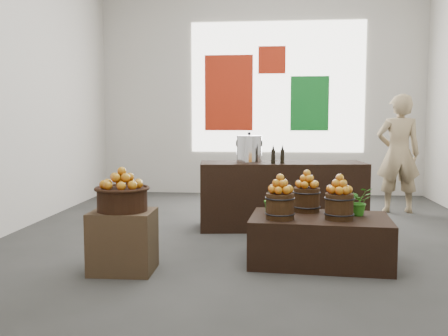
# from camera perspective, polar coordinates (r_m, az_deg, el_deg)

# --- Properties ---
(ground) EXTENTS (7.00, 7.00, 0.00)m
(ground) POSITION_cam_1_polar(r_m,az_deg,el_deg) (6.09, 3.38, -7.80)
(ground) COLOR #353533
(ground) RESTS_ON ground
(back_wall) EXTENTS (6.00, 0.04, 4.00)m
(back_wall) POSITION_cam_1_polar(r_m,az_deg,el_deg) (9.44, 4.24, 9.17)
(back_wall) COLOR beige
(back_wall) RESTS_ON ground
(back_opening) EXTENTS (3.20, 0.02, 2.40)m
(back_opening) POSITION_cam_1_polar(r_m,az_deg,el_deg) (9.42, 6.09, 9.16)
(back_opening) COLOR white
(back_opening) RESTS_ON back_wall
(deco_red_left) EXTENTS (0.90, 0.04, 1.40)m
(deco_red_left) POSITION_cam_1_polar(r_m,az_deg,el_deg) (9.43, 0.55, 8.57)
(deco_red_left) COLOR #A7210C
(deco_red_left) RESTS_ON back_wall
(deco_green_right) EXTENTS (0.70, 0.04, 1.00)m
(deco_green_right) POSITION_cam_1_polar(r_m,az_deg,el_deg) (9.42, 9.75, 7.28)
(deco_green_right) COLOR #106920
(deco_green_right) RESTS_ON back_wall
(deco_red_upper) EXTENTS (0.50, 0.04, 0.50)m
(deco_red_upper) POSITION_cam_1_polar(r_m,az_deg,el_deg) (9.45, 5.50, 12.20)
(deco_red_upper) COLOR #A7210C
(deco_red_upper) RESTS_ON back_wall
(crate) EXTENTS (0.58, 0.48, 0.57)m
(crate) POSITION_cam_1_polar(r_m,az_deg,el_deg) (4.75, -11.46, -8.20)
(crate) COLOR #4B3323
(crate) RESTS_ON ground
(wicker_basket) EXTENTS (0.46, 0.46, 0.21)m
(wicker_basket) POSITION_cam_1_polar(r_m,az_deg,el_deg) (4.67, -11.55, -3.56)
(wicker_basket) COLOR black
(wicker_basket) RESTS_ON crate
(apples_in_basket) EXTENTS (0.36, 0.36, 0.19)m
(apples_in_basket) POSITION_cam_1_polar(r_m,az_deg,el_deg) (4.64, -11.60, -1.13)
(apples_in_basket) COLOR #8F0406
(apples_in_basket) RESTS_ON wicker_basket
(display_table) EXTENTS (1.39, 0.92, 0.46)m
(display_table) POSITION_cam_1_polar(r_m,az_deg,el_deg) (5.02, 10.86, -8.06)
(display_table) COLOR black
(display_table) RESTS_ON ground
(apple_bucket_front_left) EXTENTS (0.27, 0.27, 0.25)m
(apple_bucket_front_left) POSITION_cam_1_polar(r_m,az_deg,el_deg) (4.78, 6.41, -4.36)
(apple_bucket_front_left) COLOR #331C0E
(apple_bucket_front_left) RESTS_ON display_table
(apples_in_bucket_front_left) EXTENTS (0.20, 0.20, 0.18)m
(apples_in_bucket_front_left) POSITION_cam_1_polar(r_m,az_deg,el_deg) (4.75, 6.43, -1.83)
(apples_in_bucket_front_left) COLOR #8F0406
(apples_in_bucket_front_left) RESTS_ON apple_bucket_front_left
(apple_bucket_front_right) EXTENTS (0.27, 0.27, 0.25)m
(apple_bucket_front_right) POSITION_cam_1_polar(r_m,az_deg,el_deg) (4.86, 13.03, -4.31)
(apple_bucket_front_right) COLOR #331C0E
(apple_bucket_front_right) RESTS_ON display_table
(apples_in_bucket_front_right) EXTENTS (0.20, 0.20, 0.18)m
(apples_in_bucket_front_right) POSITION_cam_1_polar(r_m,az_deg,el_deg) (4.83, 13.08, -1.81)
(apples_in_bucket_front_right) COLOR #8F0406
(apples_in_bucket_front_right) RESTS_ON apple_bucket_front_right
(apple_bucket_rear) EXTENTS (0.27, 0.27, 0.25)m
(apple_bucket_rear) POSITION_cam_1_polar(r_m,az_deg,el_deg) (5.20, 9.42, -3.60)
(apple_bucket_rear) COLOR #331C0E
(apple_bucket_rear) RESTS_ON display_table
(apples_in_bucket_rear) EXTENTS (0.20, 0.20, 0.18)m
(apples_in_bucket_rear) POSITION_cam_1_polar(r_m,az_deg,el_deg) (5.17, 9.45, -1.27)
(apples_in_bucket_rear) COLOR #8F0406
(apples_in_bucket_rear) RESTS_ON apple_bucket_rear
(herb_garnish_right) EXTENTS (0.31, 0.29, 0.28)m
(herb_garnish_right) POSITION_cam_1_polar(r_m,az_deg,el_deg) (5.10, 15.10, -3.69)
(herb_garnish_right) COLOR #246715
(herb_garnish_right) RESTS_ON display_table
(herb_garnish_left) EXTENTS (0.16, 0.13, 0.26)m
(herb_garnish_left) POSITION_cam_1_polar(r_m,az_deg,el_deg) (5.14, 5.37, -3.57)
(herb_garnish_left) COLOR #246715
(herb_garnish_left) RESTS_ON display_table
(counter) EXTENTS (2.16, 0.89, 0.86)m
(counter) POSITION_cam_1_polar(r_m,az_deg,el_deg) (6.51, 6.64, -3.10)
(counter) COLOR black
(counter) RESTS_ON ground
(stock_pot_left) EXTENTS (0.32, 0.32, 0.32)m
(stock_pot_left) POSITION_cam_1_polar(r_m,az_deg,el_deg) (6.40, 2.89, 2.11)
(stock_pot_left) COLOR silver
(stock_pot_left) RESTS_ON counter
(oil_cruets) EXTENTS (0.16, 0.07, 0.24)m
(oil_cruets) POSITION_cam_1_polar(r_m,az_deg,el_deg) (6.24, 6.95, 1.59)
(oil_cruets) COLOR black
(oil_cruets) RESTS_ON counter
(shopper) EXTENTS (0.65, 0.43, 1.78)m
(shopper) POSITION_cam_1_polar(r_m,az_deg,el_deg) (7.95, 19.30, 1.55)
(shopper) COLOR #957F5B
(shopper) RESTS_ON ground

